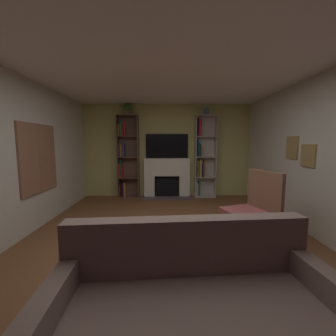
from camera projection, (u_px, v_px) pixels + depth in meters
ground_plane at (170, 254)px, 2.91m from camera, size 7.84×7.84×0.00m
wall_back_accent at (167, 151)px, 6.04m from camera, size 4.75×0.06×2.58m
ceiling at (170, 53)px, 2.61m from camera, size 4.75×6.65×0.06m
fireplace at (167, 177)px, 5.98m from camera, size 1.36×0.52×1.09m
tv at (167, 146)px, 5.96m from camera, size 1.17×0.06×0.67m
bookshelf_left at (126, 158)px, 5.91m from camera, size 0.57×0.30×2.25m
bookshelf_right at (203, 157)px, 5.94m from camera, size 0.57×0.28×2.25m
potted_plant at (127, 109)px, 5.71m from camera, size 0.21×0.21×0.30m
vase_with_flowers at (206, 111)px, 5.75m from camera, size 0.14×0.14×0.30m
couch at (195, 318)px, 1.49m from camera, size 2.06×1.07×0.89m
armchair at (254, 208)px, 3.21m from camera, size 0.79×0.84×1.09m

